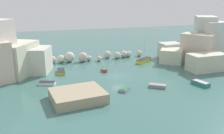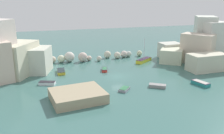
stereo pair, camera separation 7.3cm
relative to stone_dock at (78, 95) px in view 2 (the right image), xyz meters
The scene contains 12 objects.
cove_water 13.88m from the stone_dock, 43.15° to the left, with size 160.00×160.00×0.00m, color #3D6B65.
cliff_headland_left 21.45m from the stone_dock, 124.69° to the left, with size 23.85×16.66×11.76m.
cliff_headland_right 40.52m from the stone_dock, 24.00° to the left, with size 26.03×22.64×11.14m.
rock_breakwater 25.34m from the stone_dock, 75.70° to the left, with size 30.76×4.25×2.55m.
stone_dock is the anchor object (origin of this frame).
moored_boat_0 27.55m from the stone_dock, 42.32° to the left, with size 5.28×4.31×6.04m.
moored_boat_1 16.65m from the stone_dock, 58.68° to the left, with size 1.89×3.10×0.59m.
moored_boat_2 14.93m from the stone_dock, ahead, with size 3.21×2.75×0.57m.
moored_boat_3 15.68m from the stone_dock, 92.91° to the left, with size 1.85×3.95×0.65m.
moored_boat_4 9.88m from the stone_dock, 114.98° to the left, with size 3.26×2.24×0.60m.
moored_boat_5 23.13m from the stone_dock, ahead, with size 2.23×3.66×0.71m.
moored_boat_6 8.73m from the stone_dock, 10.44° to the left, with size 2.64×2.69×0.50m.
Camera 2 is at (-16.02, -45.16, 15.71)m, focal length 38.82 mm.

